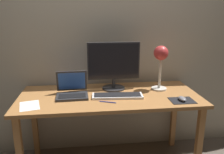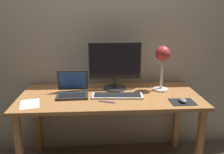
{
  "view_description": "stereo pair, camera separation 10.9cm",
  "coord_description": "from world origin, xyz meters",
  "px_view_note": "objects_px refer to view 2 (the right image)",
  "views": [
    {
      "loc": [
        -0.21,
        -1.97,
        1.47
      ],
      "look_at": [
        0.02,
        -0.05,
        0.92
      ],
      "focal_mm": 37.57,
      "sensor_mm": 36.0,
      "label": 1
    },
    {
      "loc": [
        -0.1,
        -1.98,
        1.47
      ],
      "look_at": [
        0.02,
        -0.05,
        0.92
      ],
      "focal_mm": 37.57,
      "sensor_mm": 36.0,
      "label": 2
    }
  ],
  "objects_px": {
    "monitor": "(115,64)",
    "keyboard_main": "(117,96)",
    "desk_lamp": "(162,58)",
    "pen": "(107,102)",
    "mouse": "(183,100)",
    "laptop": "(73,88)"
  },
  "relations": [
    {
      "from": "monitor",
      "to": "laptop",
      "type": "xyz_separation_m",
      "value": [
        -0.39,
        -0.13,
        -0.18
      ]
    },
    {
      "from": "desk_lamp",
      "to": "pen",
      "type": "height_order",
      "value": "desk_lamp"
    },
    {
      "from": "monitor",
      "to": "mouse",
      "type": "distance_m",
      "value": 0.69
    },
    {
      "from": "keyboard_main",
      "to": "desk_lamp",
      "type": "xyz_separation_m",
      "value": [
        0.43,
        0.16,
        0.29
      ]
    },
    {
      "from": "desk_lamp",
      "to": "mouse",
      "type": "bearing_deg",
      "value": -72.77
    },
    {
      "from": "desk_lamp",
      "to": "pen",
      "type": "distance_m",
      "value": 0.66
    },
    {
      "from": "pen",
      "to": "mouse",
      "type": "bearing_deg",
      "value": -3.75
    },
    {
      "from": "laptop",
      "to": "pen",
      "type": "distance_m",
      "value": 0.37
    },
    {
      "from": "monitor",
      "to": "pen",
      "type": "distance_m",
      "value": 0.43
    },
    {
      "from": "keyboard_main",
      "to": "desk_lamp",
      "type": "bearing_deg",
      "value": 20.6
    },
    {
      "from": "mouse",
      "to": "pen",
      "type": "relative_size",
      "value": 0.69
    },
    {
      "from": "monitor",
      "to": "keyboard_main",
      "type": "xyz_separation_m",
      "value": [
        0.01,
        -0.22,
        -0.23
      ]
    },
    {
      "from": "monitor",
      "to": "keyboard_main",
      "type": "height_order",
      "value": "monitor"
    },
    {
      "from": "mouse",
      "to": "desk_lamp",
      "type": "bearing_deg",
      "value": 107.23
    },
    {
      "from": "laptop",
      "to": "pen",
      "type": "xyz_separation_m",
      "value": [
        0.3,
        -0.21,
        -0.06
      ]
    },
    {
      "from": "desk_lamp",
      "to": "laptop",
      "type": "bearing_deg",
      "value": -175.22
    },
    {
      "from": "desk_lamp",
      "to": "keyboard_main",
      "type": "bearing_deg",
      "value": -159.4
    },
    {
      "from": "desk_lamp",
      "to": "mouse",
      "type": "relative_size",
      "value": 4.38
    },
    {
      "from": "mouse",
      "to": "pen",
      "type": "height_order",
      "value": "mouse"
    },
    {
      "from": "mouse",
      "to": "laptop",
      "type": "bearing_deg",
      "value": 164.83
    },
    {
      "from": "keyboard_main",
      "to": "desk_lamp",
      "type": "relative_size",
      "value": 1.07
    },
    {
      "from": "laptop",
      "to": "monitor",
      "type": "bearing_deg",
      "value": 18.77
    }
  ]
}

